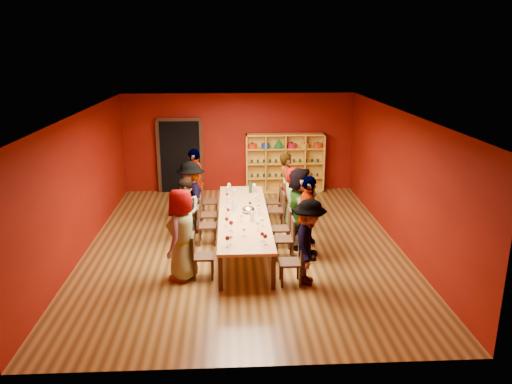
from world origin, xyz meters
TOP-DOWN VIEW (x-y plane):
  - room_shell at (0.00, 0.00)m, footprint 7.10×9.10m
  - tasting_table at (0.00, 0.00)m, footprint 1.10×4.50m
  - doorway at (-1.80, 4.43)m, footprint 1.40×0.17m
  - shelving_unit at (1.40, 4.32)m, footprint 2.40×0.40m
  - chair_person_left_0 at (-0.91, -1.59)m, footprint 0.42×0.42m
  - person_left_0 at (-1.22, -1.59)m, footprint 0.72×0.98m
  - chair_person_left_2 at (-0.91, 0.13)m, footprint 0.42×0.42m
  - person_left_2 at (-1.30, 0.13)m, footprint 0.66×0.85m
  - chair_person_left_3 at (-0.91, 0.88)m, footprint 0.42×0.42m
  - person_left_3 at (-1.22, 0.88)m, footprint 0.61×1.19m
  - chair_person_left_4 at (-0.91, 1.93)m, footprint 0.42×0.42m
  - person_left_4 at (-1.19, 1.93)m, footprint 0.53×1.10m
  - chair_person_right_0 at (0.91, -1.95)m, footprint 0.42×0.42m
  - person_right_0 at (1.17, -1.95)m, footprint 0.71×1.16m
  - chair_person_right_1 at (0.91, -0.79)m, footprint 0.42×0.42m
  - person_right_1 at (1.33, -0.79)m, footprint 0.77×1.15m
  - chair_person_right_2 at (0.91, -0.14)m, footprint 0.42×0.42m
  - person_right_2 at (1.24, -0.14)m, footprint 0.65×1.74m
  - chair_person_right_3 at (0.91, 1.14)m, footprint 0.42×0.42m
  - person_right_3 at (1.27, 1.14)m, footprint 0.68×0.85m
  - chair_person_right_4 at (0.91, 1.83)m, footprint 0.42×0.42m
  - person_right_4 at (1.18, 1.83)m, footprint 0.53×0.68m
  - wine_glass_0 at (0.34, 1.68)m, footprint 0.08×0.08m
  - wine_glass_1 at (0.26, -1.03)m, footprint 0.08×0.08m
  - wine_glass_2 at (0.36, -0.81)m, footprint 0.07×0.07m
  - wine_glass_3 at (-0.34, -0.12)m, footprint 0.07×0.07m
  - wine_glass_4 at (-0.19, 1.37)m, footprint 0.08×0.08m
  - wine_glass_5 at (-0.36, 1.07)m, footprint 0.07×0.07m
  - wine_glass_6 at (-0.28, -1.04)m, footprint 0.09×0.09m
  - wine_glass_7 at (0.31, -1.62)m, footprint 0.07×0.07m
  - wine_glass_8 at (-0.32, 1.81)m, footprint 0.09×0.09m
  - wine_glass_9 at (-0.35, -1.87)m, footprint 0.09×0.09m
  - wine_glass_10 at (0.32, 1.78)m, footprint 0.08×0.08m
  - wine_glass_11 at (-0.35, 1.62)m, footprint 0.08×0.08m
  - wine_glass_12 at (0.31, 0.81)m, footprint 0.08×0.08m
  - wine_glass_13 at (-0.06, -0.53)m, footprint 0.07×0.07m
  - wine_glass_14 at (0.34, -0.10)m, footprint 0.08×0.08m
  - wine_glass_15 at (0.37, 0.95)m, footprint 0.08×0.08m
  - wine_glass_16 at (-0.33, 0.72)m, footprint 0.08×0.08m
  - wine_glass_17 at (0.16, 0.35)m, footprint 0.07×0.07m
  - wine_glass_18 at (-0.37, 0.08)m, footprint 0.07×0.07m
  - wine_glass_19 at (-0.29, -1.76)m, footprint 0.07×0.07m
  - wine_glass_20 at (0.34, 0.01)m, footprint 0.08×0.08m
  - wine_glass_21 at (0.36, -1.80)m, footprint 0.08×0.08m
  - wine_glass_22 at (-0.03, -1.36)m, footprint 0.07×0.07m
  - wine_glass_23 at (-0.37, -0.77)m, footprint 0.08×0.08m
  - spittoon_bowl at (0.11, 0.08)m, footprint 0.29×0.29m
  - carafe_a at (-0.21, 0.20)m, footprint 0.13×0.13m
  - carafe_b at (0.17, -0.53)m, footprint 0.12×0.12m
  - wine_bottle at (0.23, 1.64)m, footprint 0.09×0.09m

SIDE VIEW (x-z plane):
  - chair_person_left_0 at x=-0.91m, z-range 0.05..0.94m
  - chair_person_left_2 at x=-0.91m, z-range 0.05..0.94m
  - chair_person_left_3 at x=-0.91m, z-range 0.05..0.94m
  - chair_person_left_4 at x=-0.91m, z-range 0.05..0.94m
  - chair_person_right_0 at x=0.91m, z-range 0.05..0.94m
  - chair_person_right_1 at x=0.91m, z-range 0.05..0.94m
  - chair_person_right_2 at x=0.91m, z-range 0.05..0.94m
  - chair_person_right_3 at x=0.91m, z-range 0.05..0.94m
  - chair_person_right_4 at x=0.91m, z-range 0.05..0.94m
  - tasting_table at x=0.00m, z-range 0.32..1.07m
  - person_right_3 at x=1.27m, z-range 0.00..1.53m
  - person_left_2 at x=-1.30m, z-range 0.00..1.54m
  - spittoon_bowl at x=0.11m, z-range 0.74..0.90m
  - person_right_0 at x=1.17m, z-range 0.00..1.67m
  - carafe_b at x=0.17m, z-range 0.74..0.97m
  - person_right_4 at x=1.18m, z-range 0.00..1.74m
  - carafe_a at x=-0.21m, z-range 0.74..1.01m
  - wine_glass_2 at x=0.36m, z-range 0.79..0.97m
  - wine_glass_17 at x=0.16m, z-range 0.79..0.97m
  - wine_glass_5 at x=-0.36m, z-range 0.79..0.97m
  - wine_glass_18 at x=-0.37m, z-range 0.79..0.97m
  - person_left_3 at x=-1.22m, z-range 0.00..1.76m
  - wine_glass_3 at x=-0.34m, z-range 0.79..0.97m
  - wine_bottle at x=0.23m, z-range 0.71..1.05m
  - wine_glass_22 at x=-0.03m, z-range 0.79..0.97m
  - wine_glass_7 at x=0.31m, z-range 0.79..0.97m
  - wine_glass_19 at x=-0.29m, z-range 0.79..0.98m
  - wine_glass_13 at x=-0.06m, z-range 0.79..0.98m
  - wine_glass_15 at x=0.37m, z-range 0.79..0.98m
  - wine_glass_1 at x=0.26m, z-range 0.79..0.98m
  - wine_glass_20 at x=0.34m, z-range 0.79..0.99m
  - wine_glass_12 at x=0.31m, z-range 0.79..0.99m
  - wine_glass_4 at x=-0.19m, z-range 0.79..0.99m
  - wine_glass_11 at x=-0.35m, z-range 0.79..0.99m
  - wine_glass_14 at x=0.34m, z-range 0.80..1.00m
  - wine_glass_23 at x=-0.37m, z-range 0.80..1.00m
  - person_left_0 at x=-1.22m, z-range 0.00..1.80m
  - wine_glass_21 at x=0.36m, z-range 0.80..1.01m
  - person_right_1 at x=1.33m, z-range 0.00..1.80m
  - wine_glass_10 at x=0.32m, z-range 0.80..1.01m
  - wine_glass_16 at x=-0.33m, z-range 0.80..1.01m
  - wine_glass_0 at x=0.34m, z-range 0.80..1.01m
  - wine_glass_9 at x=-0.35m, z-range 0.80..1.01m
  - wine_glass_8 at x=-0.32m, z-range 0.80..1.02m
  - wine_glass_6 at x=-0.28m, z-range 0.80..1.02m
  - person_right_2 at x=1.24m, z-range 0.00..1.84m
  - person_left_4 at x=-1.19m, z-range 0.00..1.86m
  - shelving_unit at x=1.40m, z-range 0.08..1.88m
  - doorway at x=-1.80m, z-range -0.03..2.27m
  - room_shell at x=0.00m, z-range -0.02..3.02m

